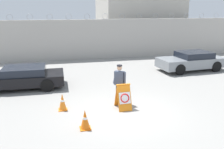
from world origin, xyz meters
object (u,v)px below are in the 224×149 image
at_px(security_guard, 119,82).
at_px(parked_car_front_coupe, 21,77).
at_px(traffic_cone_near, 85,119).
at_px(barricade_sign, 123,97).
at_px(traffic_cone_mid, 62,102).
at_px(parked_car_far_side, 191,61).

relative_size(security_guard, parked_car_front_coupe, 0.38).
bearing_deg(traffic_cone_near, parked_car_front_coupe, 116.90).
bearing_deg(parked_car_front_coupe, security_guard, 146.18).
distance_m(barricade_sign, traffic_cone_mid, 2.58).
height_order(traffic_cone_near, parked_car_far_side, parked_car_far_side).
relative_size(traffic_cone_near, parked_car_front_coupe, 0.16).
height_order(barricade_sign, traffic_cone_near, barricade_sign).
bearing_deg(parked_car_far_side, security_guard, 31.57).
xyz_separation_m(traffic_cone_mid, parked_car_front_coupe, (-2.01, 3.50, 0.24)).
distance_m(traffic_cone_near, parked_car_front_coupe, 6.05).
height_order(barricade_sign, traffic_cone_mid, barricade_sign).
distance_m(security_guard, parked_car_far_side, 7.84).
bearing_deg(security_guard, traffic_cone_mid, 47.14).
bearing_deg(parked_car_far_side, barricade_sign, 35.76).
xyz_separation_m(traffic_cone_near, parked_car_front_coupe, (-2.74, 5.39, 0.24)).
relative_size(traffic_cone_near, traffic_cone_mid, 0.99).
relative_size(traffic_cone_mid, parked_car_far_side, 0.16).
bearing_deg(parked_car_front_coupe, barricade_sign, 140.04).
relative_size(security_guard, parked_car_far_side, 0.38).
distance_m(traffic_cone_mid, parked_car_far_side, 10.17).
height_order(security_guard, traffic_cone_near, security_guard).
bearing_deg(parked_car_front_coupe, traffic_cone_mid, 120.62).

